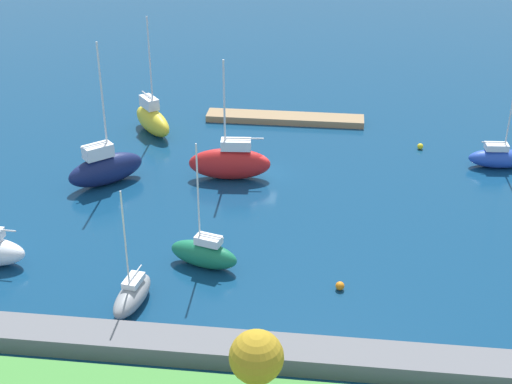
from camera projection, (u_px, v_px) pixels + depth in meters
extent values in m
plane|color=navy|center=(264.00, 175.00, 72.40)|extent=(160.00, 160.00, 0.00)
cube|color=#997A56|center=(285.00, 118.00, 84.64)|extent=(18.10, 2.74, 0.74)
cube|color=slate|center=(219.00, 349.00, 48.20)|extent=(65.26, 2.77, 1.32)
sphere|color=#AD841E|center=(256.00, 357.00, 41.25)|extent=(3.15, 3.15, 3.15)
ellipsoid|color=gray|center=(132.00, 296.00, 53.11)|extent=(2.59, 5.43, 1.69)
cube|color=silver|center=(133.00, 280.00, 52.97)|extent=(1.36, 2.02, 0.44)
cylinder|color=silver|center=(125.00, 241.00, 50.66)|extent=(0.13, 0.13, 7.87)
cylinder|color=silver|center=(135.00, 273.00, 53.15)|extent=(0.43, 2.17, 0.10)
ellipsoid|color=red|center=(230.00, 164.00, 71.06)|extent=(8.11, 2.95, 3.15)
cube|color=silver|center=(236.00, 144.00, 70.08)|extent=(2.97, 1.61, 0.97)
cylinder|color=silver|center=(224.00, 106.00, 68.28)|extent=(0.19, 0.19, 8.85)
cylinder|color=silver|center=(244.00, 138.00, 69.76)|extent=(3.71, 0.46, 0.15)
ellipsoid|color=yellow|center=(153.00, 121.00, 81.15)|extent=(6.17, 6.94, 2.81)
cube|color=silver|center=(149.00, 102.00, 80.65)|extent=(2.62, 2.82, 1.22)
cylinder|color=silver|center=(150.00, 65.00, 77.82)|extent=(0.17, 0.17, 10.35)
cylinder|color=silver|center=(147.00, 95.00, 80.60)|extent=(1.80, 2.18, 0.14)
ellipsoid|color=#19724C|center=(204.00, 254.00, 57.59)|extent=(5.94, 3.30, 2.16)
cube|color=silver|center=(208.00, 240.00, 56.77)|extent=(2.26, 1.61, 0.67)
cylinder|color=silver|center=(198.00, 195.00, 55.22)|extent=(0.14, 0.14, 8.40)
cylinder|color=silver|center=(212.00, 236.00, 56.45)|extent=(2.00, 0.66, 0.11)
ellipsoid|color=#2347B2|center=(500.00, 158.00, 73.61)|extent=(6.34, 2.55, 1.91)
cube|color=silver|center=(497.00, 147.00, 73.03)|extent=(2.32, 1.42, 0.65)
cylinder|color=silver|center=(512.00, 106.00, 70.98)|extent=(0.15, 0.15, 9.32)
cylinder|color=silver|center=(494.00, 142.00, 72.83)|extent=(2.35, 0.29, 0.12)
ellipsoid|color=#141E4C|center=(106.00, 170.00, 70.15)|extent=(7.22, 6.88, 2.94)
cube|color=silver|center=(98.00, 151.00, 68.86)|extent=(2.99, 2.90, 1.26)
cylinder|color=silver|center=(103.00, 100.00, 67.10)|extent=(0.18, 0.18, 10.97)
cylinder|color=silver|center=(94.00, 144.00, 68.32)|extent=(2.06, 1.89, 0.15)
sphere|color=orange|center=(340.00, 286.00, 55.09)|extent=(0.68, 0.68, 0.68)
sphere|color=yellow|center=(420.00, 146.00, 77.78)|extent=(0.63, 0.63, 0.63)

